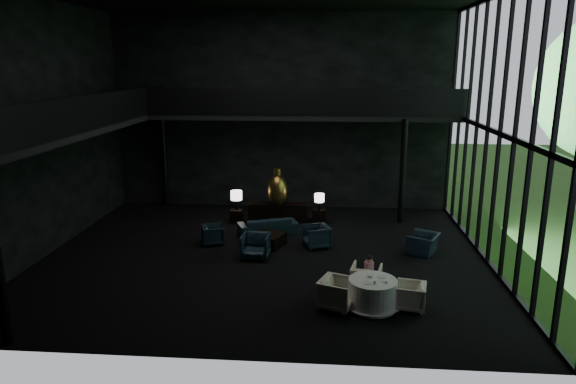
# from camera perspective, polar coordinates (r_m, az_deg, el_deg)

# --- Properties ---
(floor) EXTENTS (14.00, 12.00, 0.02)m
(floor) POSITION_cam_1_polar(r_m,az_deg,el_deg) (16.58, -2.58, -7.09)
(floor) COLOR black
(floor) RESTS_ON ground
(wall_back) EXTENTS (14.00, 0.04, 8.00)m
(wall_back) POSITION_cam_1_polar(r_m,az_deg,el_deg) (21.53, -0.74, 8.77)
(wall_back) COLOR black
(wall_back) RESTS_ON ground
(wall_front) EXTENTS (14.00, 0.04, 8.00)m
(wall_front) POSITION_cam_1_polar(r_m,az_deg,el_deg) (9.75, -7.11, 2.26)
(wall_front) COLOR black
(wall_front) RESTS_ON ground
(wall_left) EXTENTS (0.04, 12.00, 8.00)m
(wall_left) POSITION_cam_1_polar(r_m,az_deg,el_deg) (17.87, -25.76, 6.32)
(wall_left) COLOR black
(wall_left) RESTS_ON ground
(curtain_wall) EXTENTS (0.20, 12.00, 8.00)m
(curtain_wall) POSITION_cam_1_polar(r_m,az_deg,el_deg) (16.27, 22.49, 6.01)
(curtain_wall) COLOR black
(curtain_wall) RESTS_ON ground
(mezzanine_left) EXTENTS (2.00, 12.00, 0.25)m
(mezzanine_left) POSITION_cam_1_polar(r_m,az_deg,el_deg) (17.39, -22.89, 6.43)
(mezzanine_left) COLOR black
(mezzanine_left) RESTS_ON wall_left
(mezzanine_back) EXTENTS (12.00, 2.00, 0.25)m
(mezzanine_back) POSITION_cam_1_polar(r_m,az_deg,el_deg) (20.46, 1.82, 8.50)
(mezzanine_back) COLOR black
(mezzanine_back) RESTS_ON wall_back
(railing_left) EXTENTS (0.06, 12.00, 1.00)m
(railing_left) POSITION_cam_1_polar(r_m,az_deg,el_deg) (16.90, -20.04, 8.54)
(railing_left) COLOR black
(railing_left) RESTS_ON mezzanine_left
(railing_back) EXTENTS (12.00, 0.06, 1.00)m
(railing_back) POSITION_cam_1_polar(r_m,az_deg,el_deg) (19.42, 1.70, 9.98)
(railing_back) COLOR black
(railing_back) RESTS_ON mezzanine_back
(column_nw) EXTENTS (0.24, 0.24, 4.00)m
(column_nw) POSITION_cam_1_polar(r_m,az_deg,el_deg) (22.51, -13.60, 3.47)
(column_nw) COLOR black
(column_nw) RESTS_ON floor
(column_ne) EXTENTS (0.24, 0.24, 4.00)m
(column_ne) POSITION_cam_1_polar(r_m,az_deg,el_deg) (19.96, 12.61, 2.21)
(column_ne) COLOR black
(column_ne) RESTS_ON floor
(console) EXTENTS (2.28, 0.52, 0.73)m
(console) POSITION_cam_1_polar(r_m,az_deg,el_deg) (19.97, -1.11, -2.28)
(console) COLOR black
(console) RESTS_ON floor
(bronze_urn) EXTENTS (0.76, 0.76, 1.42)m
(bronze_urn) POSITION_cam_1_polar(r_m,az_deg,el_deg) (19.51, -1.19, 0.27)
(bronze_urn) COLOR #B78343
(bronze_urn) RESTS_ON console
(side_table_left) EXTENTS (0.45, 0.45, 0.50)m
(side_table_left) POSITION_cam_1_polar(r_m,az_deg,el_deg) (20.01, -5.75, -2.66)
(side_table_left) COLOR black
(side_table_left) RESTS_ON floor
(table_lamp_left) EXTENTS (0.44, 0.44, 0.74)m
(table_lamp_left) POSITION_cam_1_polar(r_m,az_deg,el_deg) (19.87, -5.76, -0.46)
(table_lamp_left) COLOR black
(table_lamp_left) RESTS_ON side_table_left
(side_table_right) EXTENTS (0.50, 0.50, 0.55)m
(side_table_right) POSITION_cam_1_polar(r_m,az_deg,el_deg) (19.89, 3.48, -2.64)
(side_table_right) COLOR black
(side_table_right) RESTS_ON floor
(table_lamp_right) EXTENTS (0.38, 0.38, 0.64)m
(table_lamp_right) POSITION_cam_1_polar(r_m,az_deg,el_deg) (19.52, 3.50, -0.73)
(table_lamp_right) COLOR black
(table_lamp_right) RESTS_ON side_table_right
(sofa) EXTENTS (2.20, 1.33, 0.83)m
(sofa) POSITION_cam_1_polar(r_m,az_deg,el_deg) (18.53, -2.28, -3.43)
(sofa) COLOR black
(sofa) RESTS_ON floor
(lounge_armchair_west) EXTENTS (0.81, 0.83, 0.68)m
(lounge_armchair_west) POSITION_cam_1_polar(r_m,az_deg,el_deg) (17.69, -8.33, -4.68)
(lounge_armchair_west) COLOR black
(lounge_armchair_west) RESTS_ON floor
(lounge_armchair_east) EXTENTS (1.03, 1.06, 0.87)m
(lounge_armchair_east) POSITION_cam_1_polar(r_m,az_deg,el_deg) (17.21, 3.19, -4.76)
(lounge_armchair_east) COLOR black
(lounge_armchair_east) RESTS_ON floor
(lounge_armchair_south) EXTENTS (0.97, 0.92, 0.95)m
(lounge_armchair_south) POSITION_cam_1_polar(r_m,az_deg,el_deg) (16.27, -3.63, -5.73)
(lounge_armchair_south) COLOR black
(lounge_armchair_south) RESTS_ON floor
(window_armchair) EXTENTS (0.94, 1.09, 0.80)m
(window_armchair) POSITION_cam_1_polar(r_m,az_deg,el_deg) (17.21, 14.81, -5.33)
(window_armchair) COLOR #122F3F
(window_armchair) RESTS_ON floor
(coffee_table) EXTENTS (1.24, 1.24, 0.43)m
(coffee_table) POSITION_cam_1_polar(r_m,az_deg,el_deg) (17.38, -2.24, -5.33)
(coffee_table) COLOR black
(coffee_table) RESTS_ON floor
(dining_table) EXTENTS (1.38, 1.38, 0.75)m
(dining_table) POSITION_cam_1_polar(r_m,az_deg,el_deg) (13.30, 9.36, -11.28)
(dining_table) COLOR white
(dining_table) RESTS_ON floor
(dining_chair_north) EXTENTS (0.94, 0.90, 0.82)m
(dining_chair_north) POSITION_cam_1_polar(r_m,az_deg,el_deg) (14.16, 8.67, -9.26)
(dining_chair_north) COLOR silver
(dining_chair_north) RESTS_ON floor
(dining_chair_east) EXTENTS (0.78, 0.81, 0.71)m
(dining_chair_east) POSITION_cam_1_polar(r_m,az_deg,el_deg) (13.42, 13.44, -11.12)
(dining_chair_east) COLOR beige
(dining_chair_east) RESTS_ON floor
(dining_chair_west) EXTENTS (1.13, 1.16, 0.94)m
(dining_chair_west) POSITION_cam_1_polar(r_m,az_deg,el_deg) (13.11, 5.51, -10.84)
(dining_chair_west) COLOR beige
(dining_chair_west) RESTS_ON floor
(child) EXTENTS (0.26, 0.26, 0.56)m
(child) POSITION_cam_1_polar(r_m,az_deg,el_deg) (14.07, 8.99, -8.05)
(child) COLOR #EEACC9
(child) RESTS_ON dining_chair_north
(plate_a) EXTENTS (0.25, 0.25, 0.01)m
(plate_a) POSITION_cam_1_polar(r_m,az_deg,el_deg) (12.92, 8.85, -9.94)
(plate_a) COLOR white
(plate_a) RESTS_ON dining_table
(plate_b) EXTENTS (0.25, 0.25, 0.01)m
(plate_b) POSITION_cam_1_polar(r_m,az_deg,el_deg) (13.32, 10.35, -9.24)
(plate_b) COLOR white
(plate_b) RESTS_ON dining_table
(saucer) EXTENTS (0.16, 0.16, 0.01)m
(saucer) POSITION_cam_1_polar(r_m,az_deg,el_deg) (13.09, 10.66, -9.70)
(saucer) COLOR white
(saucer) RESTS_ON dining_table
(coffee_cup) EXTENTS (0.09, 0.09, 0.06)m
(coffee_cup) POSITION_cam_1_polar(r_m,az_deg,el_deg) (12.98, 10.87, -9.75)
(coffee_cup) COLOR white
(coffee_cup) RESTS_ON saucer
(cereal_bowl) EXTENTS (0.15, 0.15, 0.07)m
(cereal_bowl) POSITION_cam_1_polar(r_m,az_deg,el_deg) (13.25, 9.11, -9.18)
(cereal_bowl) COLOR white
(cereal_bowl) RESTS_ON dining_table
(cream_pot) EXTENTS (0.08, 0.08, 0.07)m
(cream_pot) POSITION_cam_1_polar(r_m,az_deg,el_deg) (12.88, 9.60, -9.91)
(cream_pot) COLOR #99999E
(cream_pot) RESTS_ON dining_table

